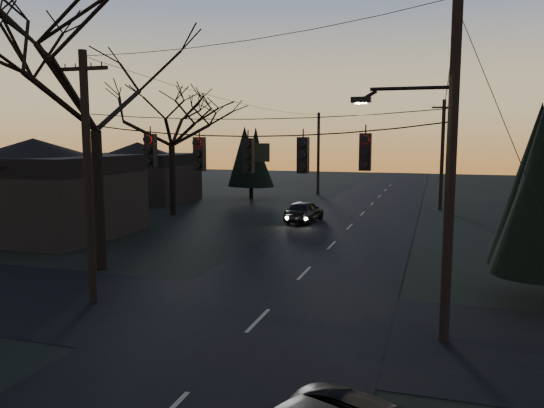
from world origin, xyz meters
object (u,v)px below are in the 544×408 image
(utility_pole_far_r, at_px, (440,210))
(bare_tree_left, at_px, (94,72))
(utility_pole_right, at_px, (443,341))
(sedan_oncoming_a, at_px, (304,211))
(utility_pole_left, at_px, (94,303))
(utility_pole_far_l, at_px, (318,194))

(utility_pole_far_r, distance_m, bare_tree_left, 28.95)
(utility_pole_right, xyz_separation_m, sedan_oncoming_a, (-8.70, 18.97, 0.73))
(utility_pole_left, xyz_separation_m, utility_pole_far_l, (0.00, 36.00, 0.00))
(utility_pole_far_r, xyz_separation_m, sedan_oncoming_a, (-8.70, -9.03, 0.73))
(utility_pole_far_l, bearing_deg, utility_pole_left, -90.00)
(utility_pole_right, height_order, utility_pole_far_r, utility_pole_right)
(utility_pole_far_r, height_order, bare_tree_left, bare_tree_left)
(bare_tree_left, bearing_deg, utility_pole_far_l, 85.47)
(utility_pole_far_r, distance_m, utility_pole_far_l, 14.01)
(utility_pole_left, height_order, utility_pole_far_r, same)
(utility_pole_left, bearing_deg, sedan_oncoming_a, 81.60)
(utility_pole_left, xyz_separation_m, bare_tree_left, (-2.53, 4.08, 8.33))
(utility_pole_far_r, height_order, sedan_oncoming_a, utility_pole_far_r)
(utility_pole_left, height_order, sedan_oncoming_a, utility_pole_left)
(utility_pole_right, xyz_separation_m, utility_pole_far_l, (-11.50, 36.00, 0.00))
(utility_pole_far_l, xyz_separation_m, bare_tree_left, (-2.53, -31.92, 8.33))
(utility_pole_far_r, xyz_separation_m, bare_tree_left, (-14.03, -23.92, 8.33))
(utility_pole_right, distance_m, utility_pole_left, 11.50)
(utility_pole_far_r, relative_size, bare_tree_left, 0.71)
(utility_pole_left, distance_m, utility_pole_far_l, 36.00)
(utility_pole_right, height_order, utility_pole_far_l, utility_pole_right)
(utility_pole_left, height_order, bare_tree_left, bare_tree_left)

